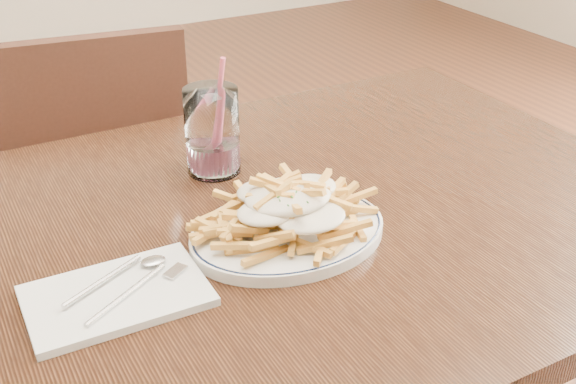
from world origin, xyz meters
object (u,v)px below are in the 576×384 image
water_glass (213,136)px  loaded_fries (288,204)px  chair_far (96,188)px  table (263,267)px  fries_plate (288,232)px

water_glass → loaded_fries: bearing=-88.6°
chair_far → loaded_fries: size_ratio=3.37×
chair_far → table: bearing=-84.0°
chair_far → loaded_fries: chair_far is taller
chair_far → loaded_fries: bearing=-83.8°
chair_far → fries_plate: chair_far is taller
fries_plate → water_glass: size_ratio=1.79×
chair_far → loaded_fries: 0.82m
fries_plate → loaded_fries: (0.00, -0.00, 0.04)m
water_glass → table: bearing=-90.8°
loaded_fries → table: bearing=97.8°
table → loaded_fries: size_ratio=4.68×
table → fries_plate: (0.01, -0.06, 0.09)m
loaded_fries → water_glass: (-0.01, 0.23, 0.01)m
table → loaded_fries: bearing=-82.2°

